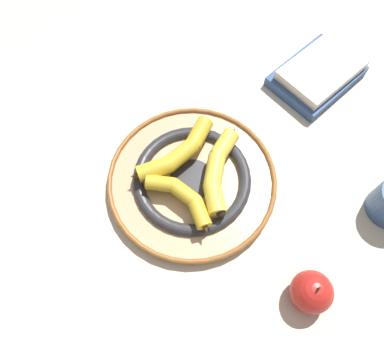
# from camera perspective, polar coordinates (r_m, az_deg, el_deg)

# --- Properties ---
(ground_plane) EXTENTS (2.80, 2.80, 0.00)m
(ground_plane) POSITION_cam_1_polar(r_m,az_deg,el_deg) (0.79, 1.07, 0.17)
(ground_plane) COLOR beige
(decorative_bowl) EXTENTS (0.35, 0.35, 0.04)m
(decorative_bowl) POSITION_cam_1_polar(r_m,az_deg,el_deg) (0.77, -0.00, -0.69)
(decorative_bowl) COLOR tan
(decorative_bowl) RESTS_ON ground_plane
(banana_a) EXTENTS (0.20, 0.10, 0.03)m
(banana_a) POSITION_cam_1_polar(r_m,az_deg,el_deg) (0.75, -2.32, 3.34)
(banana_a) COLOR gold
(banana_a) RESTS_ON decorative_bowl
(banana_b) EXTENTS (0.13, 0.18, 0.04)m
(banana_b) POSITION_cam_1_polar(r_m,az_deg,el_deg) (0.74, 4.03, 1.05)
(banana_b) COLOR yellow
(banana_b) RESTS_ON decorative_bowl
(banana_c) EXTENTS (0.10, 0.15, 0.03)m
(banana_c) POSITION_cam_1_polar(r_m,az_deg,el_deg) (0.72, -1.46, -3.33)
(banana_c) COLOR gold
(banana_c) RESTS_ON decorative_bowl
(book_stack) EXTENTS (0.24, 0.21, 0.05)m
(book_stack) POSITION_cam_1_polar(r_m,az_deg,el_deg) (0.95, 18.77, 14.56)
(book_stack) COLOR #2D4C84
(book_stack) RESTS_ON ground_plane
(apple) EXTENTS (0.08, 0.08, 0.09)m
(apple) POSITION_cam_1_polar(r_m,az_deg,el_deg) (0.72, 17.75, -16.53)
(apple) COLOR red
(apple) RESTS_ON ground_plane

